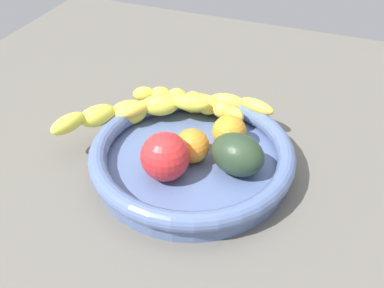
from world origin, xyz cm
name	(u,v)px	position (x,y,z in cm)	size (l,w,h in cm)	color
kitchen_counter	(192,177)	(0.00, 0.00, 1.50)	(120.00, 120.00, 3.00)	#615D56
fruit_bowl	(192,157)	(0.00, 0.00, 5.58)	(31.44, 31.44, 5.00)	#53689A
banana_draped_left	(130,112)	(12.86, -4.43, 8.12)	(21.29, 17.73, 5.23)	#DEDD44
banana_draped_right	(191,102)	(4.77, -11.70, 7.57)	(21.27, 6.62, 4.18)	yellow
banana_arching_top	(197,104)	(3.53, -11.52, 7.60)	(23.98, 13.45, 4.31)	yellow
orange_front	(229,132)	(-4.16, -5.44, 7.87)	(5.40, 5.40, 5.40)	orange
orange_mid_left	(194,147)	(-0.42, 0.10, 7.83)	(5.32, 5.32, 5.32)	orange
avocado_dark	(237,155)	(-7.12, 0.09, 8.26)	(8.24, 6.36, 6.17)	#2A3E28
tomato_red	(165,157)	(2.22, 4.86, 8.77)	(7.20, 7.20, 7.20)	red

